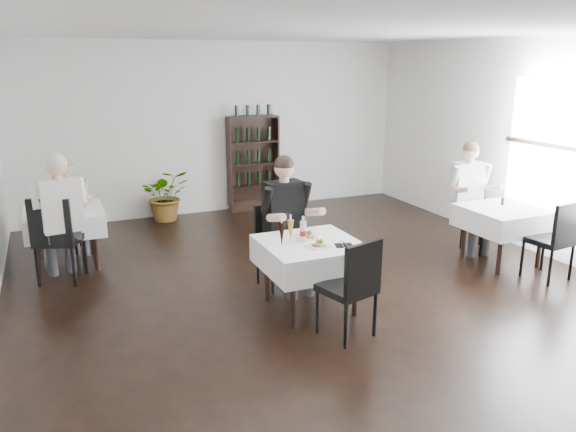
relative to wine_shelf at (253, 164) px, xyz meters
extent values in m
plane|color=black|center=(-0.60, -4.31, -0.85)|extent=(9.00, 9.00, 0.00)
plane|color=white|center=(-0.60, -4.31, 2.15)|extent=(9.00, 9.00, 0.00)
plane|color=white|center=(-0.60, 0.19, 0.65)|extent=(7.00, 0.00, 7.00)
plane|color=white|center=(2.90, -4.31, 0.65)|extent=(0.00, 9.00, 9.00)
cube|color=white|center=(2.88, -4.31, 0.70)|extent=(0.03, 2.20, 1.80)
cube|color=black|center=(2.86, -4.31, -0.22)|extent=(0.05, 2.30, 0.06)
cube|color=black|center=(0.00, 0.01, -0.75)|extent=(0.90, 0.28, 0.20)
cylinder|color=black|center=(-1.27, -4.68, -0.49)|extent=(0.06, 0.06, 0.71)
cylinder|color=black|center=(-1.27, -3.95, -0.49)|extent=(0.06, 0.06, 0.71)
cylinder|color=black|center=(-0.53, -4.68, -0.49)|extent=(0.06, 0.06, 0.71)
cylinder|color=black|center=(-0.53, -3.95, -0.49)|extent=(0.06, 0.06, 0.71)
cube|color=black|center=(-0.90, -4.31, -0.12)|extent=(0.85, 0.85, 0.04)
cube|color=white|center=(-0.90, -4.31, -0.23)|extent=(1.03, 1.03, 0.30)
cylinder|color=black|center=(-3.64, -2.15, -0.49)|extent=(0.06, 0.06, 0.71)
cylinder|color=black|center=(-3.64, -1.47, -0.49)|extent=(0.06, 0.06, 0.71)
cylinder|color=black|center=(-2.96, -2.15, -0.49)|extent=(0.06, 0.06, 0.71)
cylinder|color=black|center=(-2.96, -1.47, -0.49)|extent=(0.06, 0.06, 0.71)
cube|color=black|center=(-3.30, -1.81, -0.12)|extent=(0.80, 0.80, 0.04)
cube|color=white|center=(-3.30, -1.81, -0.23)|extent=(0.98, 0.98, 0.30)
cylinder|color=black|center=(1.76, -4.35, -0.49)|extent=(0.06, 0.06, 0.71)
cylinder|color=black|center=(1.76, -3.67, -0.49)|extent=(0.06, 0.06, 0.71)
cylinder|color=black|center=(2.44, -4.35, -0.49)|extent=(0.06, 0.06, 0.71)
cylinder|color=black|center=(2.44, -3.67, -0.49)|extent=(0.06, 0.06, 0.71)
cube|color=black|center=(2.10, -4.01, -0.12)|extent=(0.80, 0.80, 0.04)
cube|color=white|center=(2.10, -4.01, -0.23)|extent=(0.98, 0.98, 0.30)
imported|color=#24551D|center=(-1.63, -0.12, -0.40)|extent=(0.85, 0.75, 0.89)
cylinder|color=black|center=(-1.15, -3.82, -0.62)|extent=(0.04, 0.04, 0.45)
cylinder|color=black|center=(-1.18, -3.43, -0.62)|extent=(0.04, 0.04, 0.45)
cylinder|color=black|center=(-0.76, -3.79, -0.62)|extent=(0.04, 0.04, 0.45)
cylinder|color=black|center=(-0.79, -3.39, -0.62)|extent=(0.04, 0.04, 0.45)
cube|color=black|center=(-0.97, -3.61, -0.36)|extent=(0.49, 0.49, 0.07)
cube|color=black|center=(-0.99, -3.40, -0.10)|extent=(0.46, 0.09, 0.49)
cylinder|color=black|center=(-0.70, -4.78, -0.61)|extent=(0.04, 0.04, 0.46)
cylinder|color=black|center=(-0.59, -5.17, -0.61)|extent=(0.04, 0.04, 0.46)
cylinder|color=black|center=(-1.09, -4.89, -0.61)|extent=(0.04, 0.04, 0.46)
cylinder|color=black|center=(-0.98, -5.28, -0.61)|extent=(0.04, 0.04, 0.46)
cube|color=black|center=(-0.84, -5.03, -0.35)|extent=(0.57, 0.57, 0.07)
cube|color=black|center=(-0.78, -5.23, -0.08)|extent=(0.46, 0.18, 0.50)
cylinder|color=black|center=(-3.54, -1.31, -0.63)|extent=(0.03, 0.03, 0.43)
cylinder|color=black|center=(-3.46, -0.95, -0.63)|extent=(0.03, 0.03, 0.43)
cylinder|color=black|center=(-3.18, -1.40, -0.63)|extent=(0.03, 0.03, 0.43)
cylinder|color=black|center=(-3.10, -1.03, -0.63)|extent=(0.03, 0.03, 0.43)
cube|color=black|center=(-3.32, -1.17, -0.39)|extent=(0.51, 0.51, 0.07)
cube|color=black|center=(-3.28, -0.98, -0.14)|extent=(0.43, 0.14, 0.47)
cylinder|color=black|center=(-3.10, -2.23, -0.60)|extent=(0.04, 0.04, 0.50)
cylinder|color=black|center=(-3.26, -2.64, -0.60)|extent=(0.04, 0.04, 0.50)
cylinder|color=black|center=(-3.50, -2.07, -0.60)|extent=(0.04, 0.04, 0.50)
cylinder|color=black|center=(-3.67, -2.48, -0.60)|extent=(0.04, 0.04, 0.50)
cube|color=black|center=(-3.38, -2.35, -0.31)|extent=(0.66, 0.66, 0.08)
cube|color=black|center=(-3.47, -2.57, -0.02)|extent=(0.49, 0.24, 0.55)
cylinder|color=black|center=(2.05, -3.71, -0.63)|extent=(0.03, 0.03, 0.44)
cylinder|color=black|center=(2.01, -3.33, -0.63)|extent=(0.03, 0.03, 0.44)
cylinder|color=black|center=(2.42, -3.68, -0.63)|extent=(0.03, 0.03, 0.44)
cylinder|color=black|center=(2.39, -3.30, -0.63)|extent=(0.03, 0.03, 0.44)
cube|color=black|center=(2.22, -3.50, -0.38)|extent=(0.47, 0.47, 0.07)
cube|color=black|center=(2.20, -3.31, -0.13)|extent=(0.44, 0.08, 0.47)
cylinder|color=black|center=(2.40, -4.45, -0.61)|extent=(0.04, 0.04, 0.46)
cylinder|color=black|center=(2.45, -4.86, -0.61)|extent=(0.04, 0.04, 0.46)
cylinder|color=black|center=(2.00, -4.50, -0.61)|extent=(0.04, 0.04, 0.46)
cylinder|color=black|center=(2.04, -4.90, -0.61)|extent=(0.04, 0.04, 0.46)
cube|color=black|center=(2.22, -4.68, -0.35)|extent=(0.51, 0.51, 0.07)
cube|color=black|center=(2.25, -4.89, -0.08)|extent=(0.47, 0.10, 0.50)
cube|color=#3A3A41|center=(-1.00, -3.82, -0.22)|extent=(0.20, 0.48, 0.16)
cylinder|color=#3A3A41|center=(-0.98, -4.02, -0.57)|extent=(0.12, 0.12, 0.55)
cube|color=#3A3A41|center=(-0.78, -3.80, -0.22)|extent=(0.20, 0.48, 0.16)
cylinder|color=#3A3A41|center=(-0.76, -4.00, -0.57)|extent=(0.12, 0.12, 0.55)
cube|color=black|center=(-0.91, -3.60, 0.15)|extent=(0.47, 0.29, 0.61)
cylinder|color=#D9A487|center=(-1.14, -3.93, 0.12)|extent=(0.13, 0.35, 0.17)
cylinder|color=#D9A487|center=(-0.63, -3.87, 0.12)|extent=(0.13, 0.35, 0.17)
sphere|color=#D9A487|center=(-0.91, -3.62, 0.61)|extent=(0.23, 0.23, 0.23)
sphere|color=black|center=(-0.91, -3.62, 0.65)|extent=(0.23, 0.23, 0.23)
cube|color=#3A3A41|center=(-3.27, -1.36, -0.32)|extent=(0.18, 0.41, 0.13)
cylinder|color=#3A3A41|center=(-3.25, -1.53, -0.62)|extent=(0.10, 0.10, 0.46)
cube|color=#3A3A41|center=(-3.08, -1.33, -0.32)|extent=(0.18, 0.41, 0.13)
cylinder|color=#3A3A41|center=(-3.06, -1.50, -0.62)|extent=(0.10, 0.10, 0.46)
cube|color=#C8A4A8|center=(-3.20, -1.17, -0.02)|extent=(0.40, 0.25, 0.51)
cylinder|color=#D9A487|center=(-3.38, -1.45, -0.04)|extent=(0.11, 0.30, 0.14)
cylinder|color=#D9A487|center=(-2.95, -1.39, -0.04)|extent=(0.11, 0.30, 0.14)
sphere|color=#D9A487|center=(-3.20, -1.19, 0.37)|extent=(0.20, 0.20, 0.20)
sphere|color=olive|center=(-3.20, -1.19, 0.40)|extent=(0.20, 0.20, 0.20)
cube|color=#3A3A41|center=(-3.25, -2.31, -0.22)|extent=(0.23, 0.49, 0.16)
cylinder|color=#3A3A41|center=(-3.28, -2.11, -0.57)|extent=(0.12, 0.12, 0.55)
cube|color=#3A3A41|center=(-3.47, -2.34, -0.22)|extent=(0.23, 0.49, 0.16)
cylinder|color=#3A3A41|center=(-3.50, -2.15, -0.57)|extent=(0.12, 0.12, 0.55)
cube|color=white|center=(-3.32, -2.54, 0.15)|extent=(0.48, 0.31, 0.62)
cylinder|color=#D9A487|center=(-3.12, -2.20, 0.13)|extent=(0.14, 0.36, 0.17)
cylinder|color=#D9A487|center=(-3.63, -2.28, 0.13)|extent=(0.14, 0.36, 0.17)
sphere|color=#D9A487|center=(-3.33, -2.52, 0.62)|extent=(0.24, 0.24, 0.24)
sphere|color=beige|center=(-3.33, -2.52, 0.66)|extent=(0.24, 0.24, 0.24)
cube|color=#3A3A41|center=(1.94, -3.48, -0.24)|extent=(0.21, 0.47, 0.15)
cylinder|color=#3A3A41|center=(1.92, -3.67, -0.58)|extent=(0.12, 0.12, 0.53)
cube|color=#3A3A41|center=(2.16, -3.51, -0.24)|extent=(0.21, 0.47, 0.15)
cylinder|color=#3A3A41|center=(2.13, -3.70, -0.58)|extent=(0.12, 0.12, 0.53)
cube|color=white|center=(2.07, -3.29, 0.12)|extent=(0.46, 0.29, 0.60)
cylinder|color=#D9A487|center=(1.79, -3.55, 0.10)|extent=(0.13, 0.35, 0.17)
cylinder|color=#D9A487|center=(2.29, -3.61, 0.10)|extent=(0.13, 0.35, 0.17)
sphere|color=#D9A487|center=(2.07, -3.31, 0.58)|extent=(0.23, 0.23, 0.23)
sphere|color=brown|center=(2.07, -3.31, 0.61)|extent=(0.23, 0.23, 0.23)
cube|color=white|center=(-0.88, -4.17, -0.07)|extent=(0.29, 0.29, 0.02)
cube|color=#512F17|center=(-0.91, -4.19, -0.05)|extent=(0.10, 0.08, 0.02)
sphere|color=#3E7A20|center=(-0.82, -4.13, -0.03)|extent=(0.06, 0.06, 0.06)
cube|color=brown|center=(-0.86, -4.23, -0.05)|extent=(0.11, 0.10, 0.02)
cube|color=white|center=(-0.89, -4.49, -0.07)|extent=(0.26, 0.26, 0.02)
cube|color=#512F17|center=(-0.92, -4.50, -0.05)|extent=(0.11, 0.10, 0.02)
sphere|color=#3E7A20|center=(-0.84, -4.45, -0.04)|extent=(0.05, 0.05, 0.05)
cube|color=brown|center=(-0.87, -4.54, -0.05)|extent=(0.08, 0.06, 0.02)
cone|color=black|center=(-1.23, -4.31, 0.05)|extent=(0.07, 0.07, 0.26)
cylinder|color=silver|center=(-1.23, -4.31, 0.21)|extent=(0.02, 0.02, 0.06)
cone|color=#B7902F|center=(-1.10, -4.24, 0.05)|extent=(0.07, 0.07, 0.25)
cylinder|color=silver|center=(-1.10, -4.24, 0.20)|extent=(0.02, 0.02, 0.06)
cylinder|color=silver|center=(-0.97, -4.28, 0.04)|extent=(0.07, 0.07, 0.23)
cylinder|color=#AE0916|center=(-0.97, -4.28, 0.02)|extent=(0.07, 0.07, 0.06)
cylinder|color=silver|center=(-0.97, -4.28, 0.18)|extent=(0.03, 0.03, 0.06)
cube|color=black|center=(-0.63, -4.57, -0.07)|extent=(0.22, 0.19, 0.01)
cylinder|color=silver|center=(-0.65, -4.57, -0.06)|extent=(0.07, 0.20, 0.01)
cylinder|color=silver|center=(-0.61, -4.57, -0.06)|extent=(0.06, 0.20, 0.01)
cylinder|color=black|center=(2.18, -3.89, -0.02)|extent=(0.05, 0.05, 0.10)
camera|label=1|loc=(-3.39, -9.51, 1.80)|focal=35.00mm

